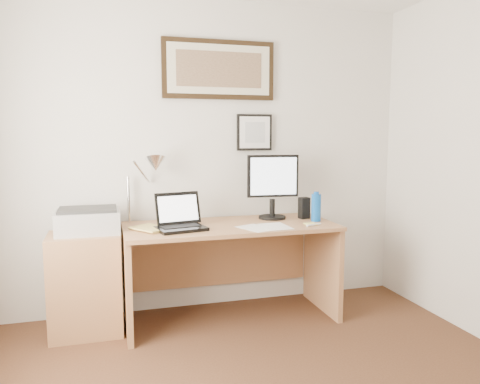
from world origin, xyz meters
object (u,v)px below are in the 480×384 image
object	(u,v)px
lcd_monitor	(273,183)
printer	(88,221)
book	(140,231)
desk	(228,252)
side_cabinet	(86,284)
water_bottle	(316,208)
laptop	(180,221)

from	to	relation	value
lcd_monitor	printer	distance (m)	1.45
book	desk	distance (m)	0.75
desk	side_cabinet	bearing A→B (deg)	-178.11
water_bottle	book	size ratio (longest dim) A/B	0.81
side_cabinet	laptop	bearing A→B (deg)	-9.34
book	lcd_monitor	bearing A→B (deg)	12.36
desk	lcd_monitor	distance (m)	0.66
desk	laptop	xyz separation A→B (m)	(-0.40, -0.15, 0.29)
book	laptop	xyz separation A→B (m)	(0.29, 0.03, 0.05)
side_cabinet	book	distance (m)	0.57
water_bottle	laptop	xyz separation A→B (m)	(-1.08, -0.01, -0.05)
desk	book	bearing A→B (deg)	-165.39
side_cabinet	desk	xyz separation A→B (m)	(1.07, 0.04, 0.15)
desk	laptop	distance (m)	0.51
side_cabinet	desk	world-z (taller)	desk
water_bottle	printer	size ratio (longest dim) A/B	0.49
lcd_monitor	printer	bearing A→B (deg)	-177.87
side_cabinet	laptop	size ratio (longest dim) A/B	1.91
book	desk	bearing A→B (deg)	14.61
book	laptop	bearing A→B (deg)	6.40
book	lcd_monitor	size ratio (longest dim) A/B	0.51
water_bottle	desk	world-z (taller)	water_bottle
side_cabinet	laptop	xyz separation A→B (m)	(0.67, -0.11, 0.44)
printer	laptop	bearing A→B (deg)	-13.23
water_bottle	lcd_monitor	bearing A→B (deg)	146.26
laptop	lcd_monitor	bearing A→B (deg)	14.49
lcd_monitor	desk	bearing A→B (deg)	-171.63
book	printer	xyz separation A→B (m)	(-0.35, 0.18, 0.06)
water_bottle	desk	size ratio (longest dim) A/B	0.13
laptop	printer	bearing A→B (deg)	166.77
side_cabinet	laptop	distance (m)	0.81
book	lcd_monitor	world-z (taller)	lcd_monitor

